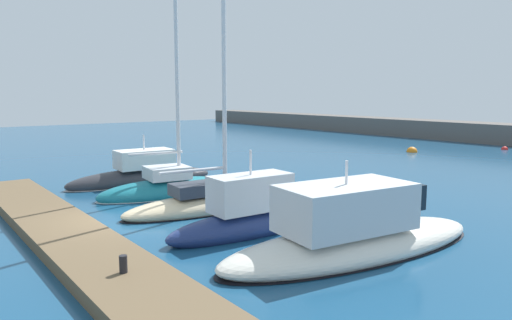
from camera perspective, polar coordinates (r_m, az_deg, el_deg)
ground_plane at (r=18.11m, az=-16.47°, el=-7.76°), size 120.00×120.00×0.00m
dock_pier at (r=17.54m, az=-22.07°, el=-7.87°), size 20.66×2.33×0.40m
motorboat_charcoal_nearest at (r=26.39m, az=-13.34°, el=-1.83°), size 2.44×8.16×3.02m
sailboat_teal_second at (r=23.15m, az=-10.05°, el=-3.33°), size 3.11×7.35×11.31m
sailboat_sand_third at (r=20.05m, az=-5.22°, el=-4.92°), size 2.79×8.01×13.31m
motorboat_navy_fourth at (r=16.66m, az=-0.52°, el=-6.59°), size 1.88×6.48×3.20m
motorboat_ivory_fifth at (r=14.98m, az=11.63°, el=-8.66°), size 4.05×9.77×3.19m
mooring_buoy_red at (r=46.41m, az=27.51°, el=1.11°), size 0.56×0.56×0.56m
mooring_buoy_orange at (r=41.50m, az=18.09°, el=0.91°), size 0.87×0.87×0.87m
dock_bollard at (r=12.53m, az=-15.54°, el=-11.86°), size 0.20×0.20×0.44m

